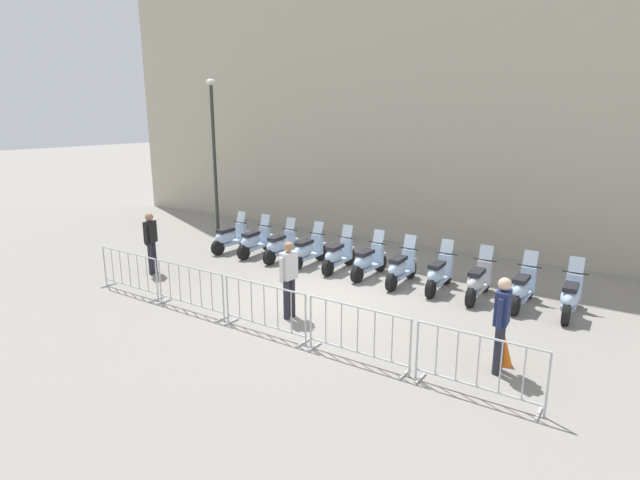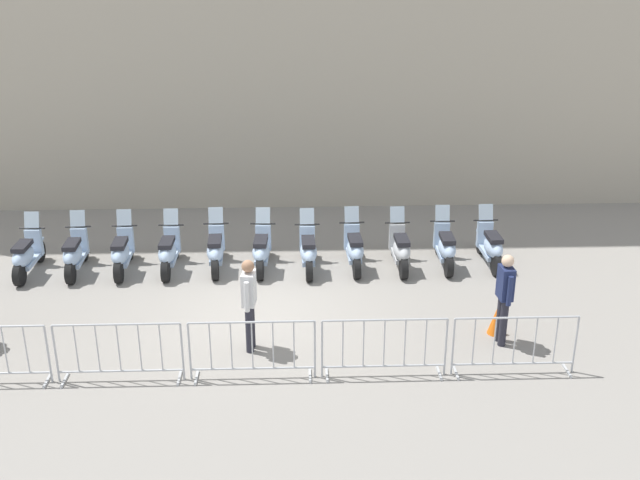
{
  "view_description": "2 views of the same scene",
  "coord_description": "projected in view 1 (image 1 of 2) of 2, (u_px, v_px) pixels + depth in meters",
  "views": [
    {
      "loc": [
        6.64,
        -9.49,
        4.42
      ],
      "look_at": [
        -1.46,
        1.87,
        0.92
      ],
      "focal_mm": 28.69,
      "sensor_mm": 36.0,
      "label": 1
    },
    {
      "loc": [
        1.12,
        -13.18,
        6.95
      ],
      "look_at": [
        1.2,
        1.81,
        0.85
      ],
      "focal_mm": 42.89,
      "sensor_mm": 36.0,
      "label": 2
    }
  ],
  "objects": [
    {
      "name": "officer_mid_plaza",
      "position": [
        502.0,
        319.0,
        8.72
      ],
      "size": [
        0.25,
        0.55,
        1.73
      ],
      "color": "#23232D",
      "rests_on": "ground"
    },
    {
      "name": "officer_near_row_end",
      "position": [
        151.0,
        240.0,
        14.2
      ],
      "size": [
        0.35,
        0.51,
        1.73
      ],
      "color": "#23232D",
      "rests_on": "ground"
    },
    {
      "name": "motorcycle_2",
      "position": [
        280.0,
        246.0,
        15.57
      ],
      "size": [
        0.56,
        1.73,
        1.24
      ],
      "color": "black",
      "rests_on": "ground"
    },
    {
      "name": "officer_by_barriers",
      "position": [
        289.0,
        275.0,
        11.09
      ],
      "size": [
        0.25,
        0.55,
        1.73
      ],
      "color": "#23232D",
      "rests_on": "ground"
    },
    {
      "name": "motorcycle_7",
      "position": [
        439.0,
        274.0,
        12.87
      ],
      "size": [
        0.56,
        1.73,
        1.24
      ],
      "color": "black",
      "rests_on": "ground"
    },
    {
      "name": "motorcycle_8",
      "position": [
        478.0,
        282.0,
        12.29
      ],
      "size": [
        0.56,
        1.72,
        1.24
      ],
      "color": "black",
      "rests_on": "ground"
    },
    {
      "name": "building_facade",
      "position": [
        451.0,
        2.0,
        16.39
      ],
      "size": [
        28.06,
        3.24,
        15.7
      ],
      "primitive_type": "cube",
      "rotation": [
        0.0,
        0.0,
        0.03
      ],
      "color": "#B2A893",
      "rests_on": "ground"
    },
    {
      "name": "barrier_segment_3",
      "position": [
        358.0,
        334.0,
        9.21
      ],
      "size": [
        2.09,
        0.5,
        1.07
      ],
      "color": "#B2B5B7",
      "rests_on": "ground"
    },
    {
      "name": "barrier_segment_1",
      "position": [
        190.0,
        289.0,
        11.56
      ],
      "size": [
        2.09,
        0.5,
        1.07
      ],
      "color": "#B2B5B7",
      "rests_on": "ground"
    },
    {
      "name": "ground_plane",
      "position": [
        324.0,
        301.0,
        12.31
      ],
      "size": [
        120.0,
        120.0,
        0.0
      ],
      "primitive_type": "plane",
      "color": "gray"
    },
    {
      "name": "motorcycle_1",
      "position": [
        255.0,
        242.0,
        16.1
      ],
      "size": [
        0.56,
        1.73,
        1.24
      ],
      "color": "black",
      "rests_on": "ground"
    },
    {
      "name": "barrier_segment_0",
      "position": [
        130.0,
        273.0,
        12.74
      ],
      "size": [
        2.09,
        0.5,
        1.07
      ],
      "color": "#B2B5B7",
      "rests_on": "ground"
    },
    {
      "name": "motorcycle_5",
      "position": [
        368.0,
        262.0,
        13.96
      ],
      "size": [
        0.56,
        1.72,
        1.24
      ],
      "color": "black",
      "rests_on": "ground"
    },
    {
      "name": "traffic_cone",
      "position": [
        504.0,
        350.0,
        9.16
      ],
      "size": [
        0.32,
        0.32,
        0.55
      ],
      "primitive_type": "cone",
      "color": "orange",
      "rests_on": "ground"
    },
    {
      "name": "barrier_segment_2",
      "position": [
        264.0,
        309.0,
        10.39
      ],
      "size": [
        2.09,
        0.5,
        1.07
      ],
      "color": "#B2B5B7",
      "rests_on": "ground"
    },
    {
      "name": "motorcycle_3",
      "position": [
        307.0,
        251.0,
        15.04
      ],
      "size": [
        0.56,
        1.72,
        1.24
      ],
      "color": "black",
      "rests_on": "ground"
    },
    {
      "name": "motorcycle_10",
      "position": [
        570.0,
        297.0,
        11.27
      ],
      "size": [
        0.56,
        1.73,
        1.24
      ],
      "color": "black",
      "rests_on": "ground"
    },
    {
      "name": "barrier_segment_4",
      "position": [
        478.0,
        367.0,
        8.04
      ],
      "size": [
        2.09,
        0.5,
        1.07
      ],
      "color": "#B2B5B7",
      "rests_on": "ground"
    },
    {
      "name": "motorcycle_0",
      "position": [
        230.0,
        238.0,
        16.6
      ],
      "size": [
        0.56,
        1.72,
        1.24
      ],
      "color": "black",
      "rests_on": "ground"
    },
    {
      "name": "motorcycle_9",
      "position": [
        522.0,
        289.0,
        11.8
      ],
      "size": [
        0.56,
        1.72,
        1.24
      ],
      "color": "black",
      "rests_on": "ground"
    },
    {
      "name": "motorcycle_6",
      "position": [
        401.0,
        268.0,
        13.34
      ],
      "size": [
        0.56,
        1.72,
        1.24
      ],
      "color": "black",
      "rests_on": "ground"
    },
    {
      "name": "street_lamp",
      "position": [
        214.0,
        142.0,
        18.49
      ],
      "size": [
        0.36,
        0.36,
        5.56
      ],
      "color": "#2D332D",
      "rests_on": "ground"
    },
    {
      "name": "motorcycle_4",
      "position": [
        338.0,
        256.0,
        14.54
      ],
      "size": [
        0.56,
        1.73,
        1.24
      ],
      "color": "black",
      "rests_on": "ground"
    }
  ]
}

